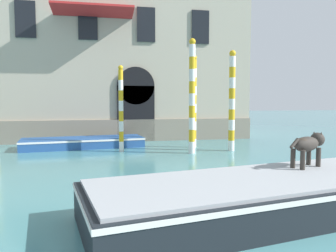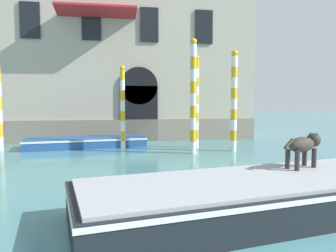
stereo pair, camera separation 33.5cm
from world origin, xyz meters
TOP-DOWN VIEW (x-y plane):
  - boat_foreground at (3.67, 5.71)m, footprint 7.43×3.49m
  - dog_on_deck at (4.75, 6.34)m, footprint 1.04×0.60m
  - boat_moored_near_palazzo at (-0.33, 15.07)m, footprint 5.39×2.29m
  - mooring_pole_0 at (1.25, 13.56)m, footprint 0.20×0.20m
  - mooring_pole_1 at (4.48, 14.11)m, footprint 0.20×0.20m
  - mooring_pole_3 at (3.94, 12.56)m, footprint 0.25×0.25m
  - mooring_pole_4 at (5.72, 12.86)m, footprint 0.26×0.26m

SIDE VIEW (x-z plane):
  - boat_moored_near_palazzo at x=-0.33m, z-range 0.01..0.44m
  - boat_foreground at x=3.67m, z-range 0.02..0.71m
  - dog_on_deck at x=4.75m, z-range 0.80..1.53m
  - mooring_pole_0 at x=1.25m, z-range 0.02..3.50m
  - mooring_pole_1 at x=4.48m, z-range 0.02..4.05m
  - mooring_pole_4 at x=5.72m, z-range 0.02..4.13m
  - mooring_pole_3 at x=3.94m, z-range 0.02..4.48m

